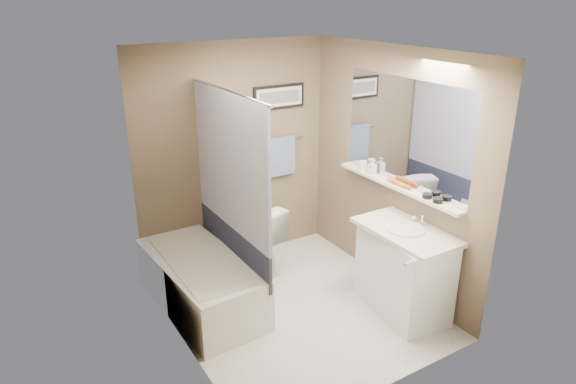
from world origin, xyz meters
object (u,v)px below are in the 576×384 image
candle_bowl_far (427,196)px  hair_brush_back (397,182)px  glass_jar (363,166)px  hair_brush_front (402,185)px  toilet (250,238)px  candle_bowl_near (438,200)px  soap_bottle (372,167)px  bathtub (201,283)px  vanity (403,272)px

candle_bowl_far → hair_brush_back: 0.40m
glass_jar → hair_brush_back: bearing=-90.0°
hair_brush_front → hair_brush_back: (0.00, 0.07, 0.00)m
hair_brush_back → glass_jar: 0.51m
toilet → candle_bowl_near: size_ratio=8.59×
hair_brush_front → candle_bowl_far: bearing=-90.0°
candle_bowl_near → hair_brush_back: bearing=90.0°
hair_brush_front → soap_bottle: size_ratio=1.43×
toilet → hair_brush_front: hair_brush_front is taller
toilet → bathtub: bearing=9.3°
candle_bowl_near → hair_brush_back: size_ratio=0.41×
toilet → candle_bowl_far: candle_bowl_far is taller
toilet → hair_brush_front: (1.07, -1.09, 0.75)m
vanity → hair_brush_back: size_ratio=4.09×
candle_bowl_far → hair_brush_front: size_ratio=0.41×
toilet → candle_bowl_far: 1.93m
vanity → hair_brush_back: hair_brush_back is taller
toilet → soap_bottle: soap_bottle is taller
candle_bowl_far → candle_bowl_near: bearing=-90.0°
glass_jar → toilet: bearing=154.1°
candle_bowl_far → vanity: bearing=172.3°
toilet → candle_bowl_far: (1.07, -1.42, 0.75)m
bathtub → soap_bottle: soap_bottle is taller
hair_brush_front → hair_brush_back: same height
bathtub → vanity: vanity is taller
vanity → glass_jar: size_ratio=9.00×
vanity → candle_bowl_near: candle_bowl_near is taller
vanity → glass_jar: bearing=85.5°
toilet → candle_bowl_near: bearing=107.5°
glass_jar → soap_bottle: soap_bottle is taller
bathtub → hair_brush_back: bearing=-24.2°
candle_bowl_near → glass_jar: glass_jar is taller
bathtub → soap_bottle: bearing=-13.3°
toilet → vanity: size_ratio=0.86×
candle_bowl_near → hair_brush_front: size_ratio=0.41×
candle_bowl_far → hair_brush_front: 0.33m
soap_bottle → toilet: bearing=148.4°
candle_bowl_near → hair_brush_back: 0.52m
bathtub → glass_jar: size_ratio=15.00×
candle_bowl_near → glass_jar: 1.03m
hair_brush_front → glass_jar: bearing=90.0°
hair_brush_front → soap_bottle: soap_bottle is taller
bathtub → hair_brush_back: 2.10m
candle_bowl_far → glass_jar: 0.90m
glass_jar → candle_bowl_near: bearing=-90.0°
bathtub → candle_bowl_near: (1.79, -1.19, 0.89)m
candle_bowl_far → glass_jar: bearing=90.0°
candle_bowl_near → bathtub: bearing=146.2°
bathtub → soap_bottle: 2.04m
hair_brush_back → hair_brush_front: bearing=-90.0°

